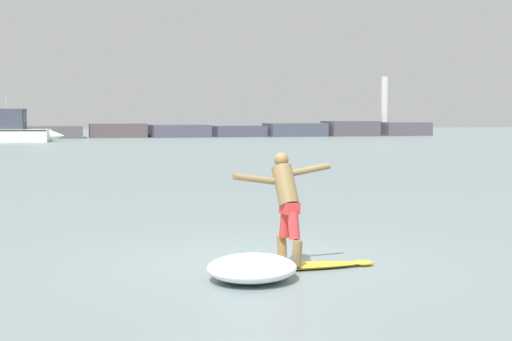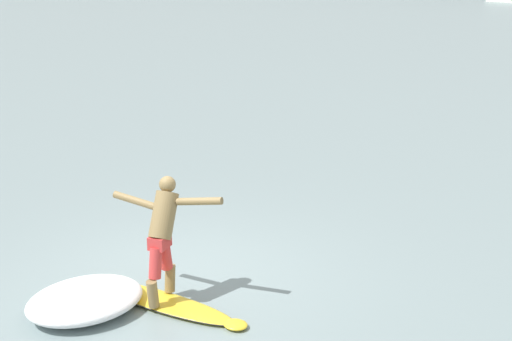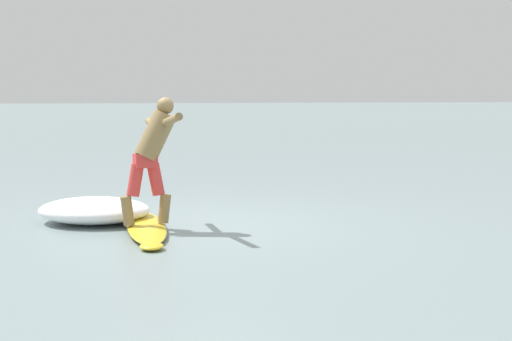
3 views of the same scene
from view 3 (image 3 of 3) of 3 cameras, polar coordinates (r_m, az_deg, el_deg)
The scene contains 4 objects.
ground_plane at distance 8.97m, azimuth -4.19°, elevation -4.34°, with size 200.00×200.00×0.00m, color gray.
surfboard at distance 8.62m, azimuth -8.75°, elevation -4.56°, with size 2.29×0.50×0.22m.
surfer at distance 8.55m, azimuth -8.22°, elevation 1.62°, with size 1.47×0.72×1.51m.
wave_foam_at_tail at distance 9.30m, azimuth -12.81°, elevation -3.12°, with size 1.58×1.75×0.32m.
Camera 3 is at (8.76, -1.02, 1.65)m, focal length 50.00 mm.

